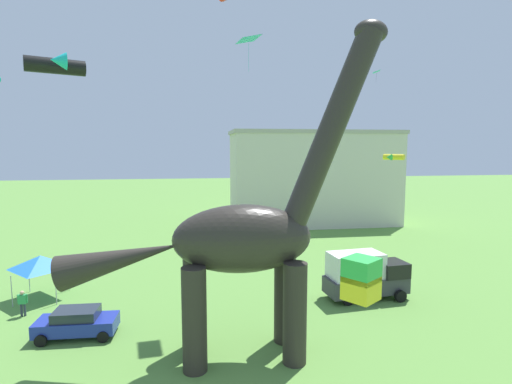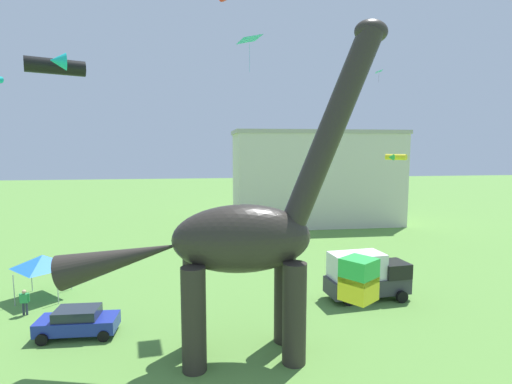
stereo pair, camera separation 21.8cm
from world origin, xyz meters
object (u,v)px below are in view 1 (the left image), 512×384
(dinosaur_sculpture, at_px, (241,239))
(kite_drifting, at_px, (56,65))
(kite_mid_left, at_px, (393,157))
(kite_far_right, at_px, (249,39))
(person_photographer, at_px, (23,301))
(kite_near_high, at_px, (376,72))
(parked_box_truck, at_px, (365,275))
(festival_canopy_tent, at_px, (41,262))
(kite_mid_right, at_px, (361,279))
(parked_sedan_left, at_px, (77,322))

(dinosaur_sculpture, distance_m, kite_drifting, 10.89)
(kite_drifting, distance_m, kite_mid_left, 26.69)
(kite_far_right, height_order, kite_mid_left, kite_far_right)
(person_photographer, relative_size, kite_near_high, 1.34)
(dinosaur_sculpture, relative_size, parked_box_truck, 2.83)
(festival_canopy_tent, bearing_deg, kite_far_right, -8.36)
(person_photographer, height_order, kite_mid_left, kite_mid_left)
(kite_far_right, bearing_deg, kite_near_high, 40.97)
(festival_canopy_tent, distance_m, kite_drifting, 16.24)
(parked_box_truck, relative_size, kite_mid_right, 4.30)
(festival_canopy_tent, bearing_deg, parked_box_truck, -8.39)
(parked_sedan_left, xyz_separation_m, kite_drifting, (1.10, -4.49, 12.82))
(parked_sedan_left, distance_m, kite_mid_right, 16.56)
(parked_sedan_left, distance_m, person_photographer, 5.21)
(parked_sedan_left, relative_size, kite_mid_left, 2.29)
(parked_sedan_left, distance_m, festival_canopy_tent, 7.60)
(person_photographer, bearing_deg, kite_mid_right, -146.77)
(parked_box_truck, bearing_deg, parked_sedan_left, -176.62)
(parked_box_truck, distance_m, kite_mid_right, 15.34)
(parked_box_truck, relative_size, festival_canopy_tent, 1.84)
(person_photographer, bearing_deg, festival_canopy_tent, -17.08)
(festival_canopy_tent, xyz_separation_m, kite_mid_left, (27.23, 3.68, 6.95))
(dinosaur_sculpture, height_order, kite_near_high, kite_near_high)
(kite_drifting, bearing_deg, dinosaur_sculpture, 9.36)
(festival_canopy_tent, bearing_deg, person_photographer, -90.96)
(parked_box_truck, relative_size, kite_drifting, 2.49)
(festival_canopy_tent, distance_m, kite_mid_right, 23.16)
(festival_canopy_tent, relative_size, kite_mid_left, 1.70)
(parked_box_truck, bearing_deg, person_photographer, 173.20)
(dinosaur_sculpture, relative_size, kite_near_high, 13.58)
(person_photographer, bearing_deg, dinosaur_sculpture, -133.07)
(dinosaur_sculpture, bearing_deg, kite_mid_right, -72.79)
(parked_sedan_left, height_order, kite_mid_left, kite_mid_left)
(person_photographer, xyz_separation_m, kite_drifting, (5.17, -7.75, 12.65))
(parked_box_truck, bearing_deg, kite_drifting, -162.09)
(person_photographer, relative_size, kite_mid_left, 0.87)
(parked_sedan_left, xyz_separation_m, parked_box_truck, (17.89, 2.98, 0.84))
(person_photographer, height_order, kite_far_right, kite_far_right)
(person_photographer, bearing_deg, kite_drifting, -162.40)
(dinosaur_sculpture, height_order, kite_far_right, kite_far_right)
(parked_box_truck, xyz_separation_m, kite_mid_left, (5.32, 6.91, 7.85))
(person_photographer, bearing_deg, parked_sedan_left, -144.80)
(dinosaur_sculpture, distance_m, parked_box_truck, 11.89)
(festival_canopy_tent, bearing_deg, kite_mid_left, 7.69)
(kite_far_right, relative_size, kite_mid_left, 1.18)
(person_photographer, distance_m, kite_far_right, 21.53)
(kite_mid_right, xyz_separation_m, kite_mid_left, (11.45, 20.23, 3.32))
(kite_far_right, height_order, kite_drifting, kite_far_right)
(dinosaur_sculpture, distance_m, kite_near_high, 28.41)
(person_photographer, xyz_separation_m, kite_mid_left, (27.28, 6.63, 8.52))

